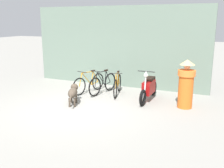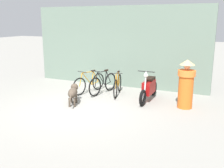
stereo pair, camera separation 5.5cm
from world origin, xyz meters
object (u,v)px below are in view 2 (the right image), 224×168
Objects in this scene: bicycle_0 at (89,83)px; bicycle_1 at (103,84)px; bicycle_2 at (118,85)px; stray_dog at (73,92)px; motorcycle at (149,88)px; person_in_robes at (186,84)px.

bicycle_1 is (0.55, 0.09, 0.01)m from bicycle_0.
stray_dog is at bearing -43.03° from bicycle_2.
motorcycle is at bearing 95.78° from bicycle_1.
bicycle_1 is at bearing -94.86° from motorcycle.
person_in_robes reaches higher than bicycle_1.
bicycle_1 is at bearing 113.33° from bicycle_0.
bicycle_2 is (1.13, 0.15, 0.01)m from bicycle_0.
bicycle_2 is at bearing 106.05° from bicycle_1.
bicycle_1 reaches higher than stray_dog.
bicycle_0 is 2.40m from motorcycle.
bicycle_1 is 1.07× the size of person_in_robes.
person_in_robes is at bearing -96.02° from stray_dog.
bicycle_2 is 1.88m from stray_dog.
bicycle_2 is 2.64m from person_in_robes.
bicycle_0 is at bearing -16.18° from person_in_robes.
motorcycle is at bearing 66.60° from bicycle_2.
motorcycle is 2.61m from stray_dog.
stray_dog is (-0.33, -1.58, 0.04)m from bicycle_1.
bicycle_1 reaches higher than bicycle_2.
bicycle_0 is 1.09× the size of person_in_robes.
bicycle_2 is 1.04× the size of person_in_robes.
motorcycle reaches higher than stray_dog.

